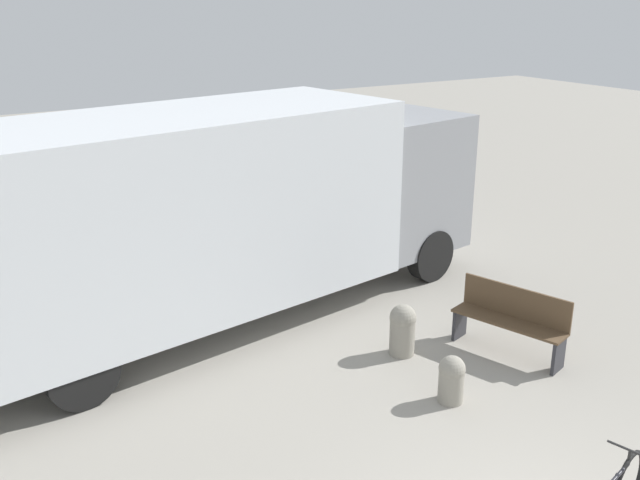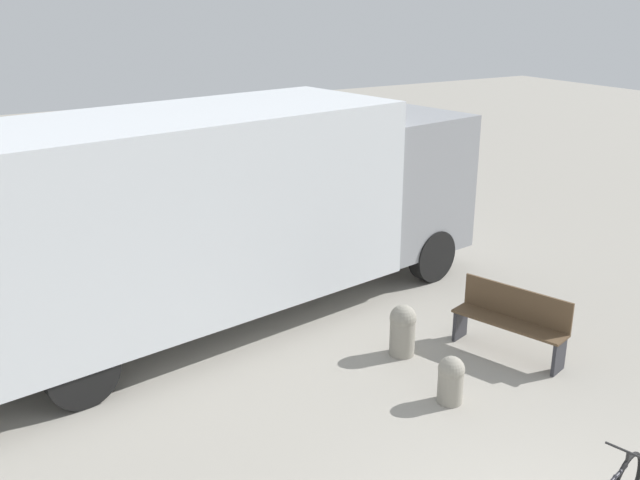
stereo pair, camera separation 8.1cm
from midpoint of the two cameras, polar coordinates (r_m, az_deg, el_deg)
The scene contains 4 objects.
delivery_truck at distance 10.94m, azimuth -8.25°, elevation 2.67°, with size 9.38×3.87×3.30m.
park_bench at distance 10.50m, azimuth 14.83°, elevation -6.06°, with size 0.88×1.68×0.97m.
bollard_near_bench at distance 9.21m, azimuth 10.22°, elevation -10.80°, with size 0.34×0.34×0.63m.
bollard_far_bench at distance 10.21m, azimuth 6.39°, elevation -7.02°, with size 0.38×0.38×0.76m.
Camera 1 is at (-4.39, -3.05, 4.88)m, focal length 40.00 mm.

